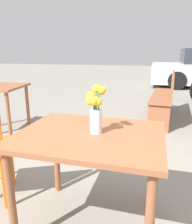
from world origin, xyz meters
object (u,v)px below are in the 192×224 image
bench_middle (166,94)px  table_back (1,95)px  flower_vase (96,111)px  table_front (90,147)px

bench_middle → table_back: 2.78m
table_back → bench_middle: bearing=30.0°
flower_vase → table_back: flower_vase is taller
table_front → flower_vase: size_ratio=3.05×
flower_vase → table_front: bearing=-164.6°
table_back → flower_vase: bearing=-37.8°
table_front → flower_vase: flower_vase is taller
table_front → flower_vase: bearing=15.4°
table_front → table_back: 2.32m
table_front → bench_middle: (0.59, 2.84, -0.14)m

